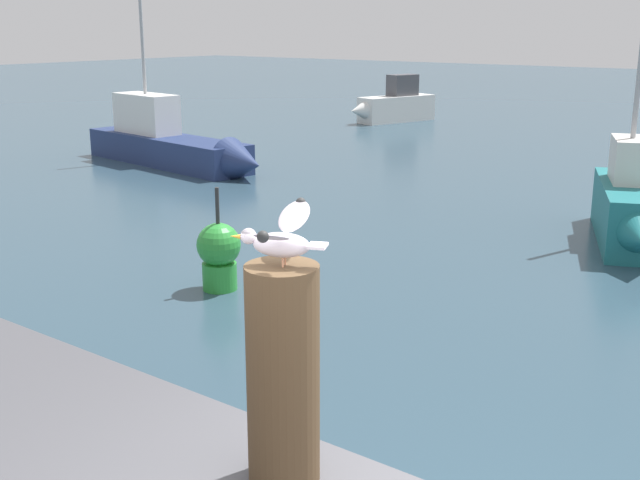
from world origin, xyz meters
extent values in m
cylinder|color=#4C3823|center=(-0.72, -0.34, 1.90)|extent=(0.30, 0.30, 0.94)
cylinder|color=tan|center=(-0.72, -0.32, 2.39)|extent=(0.01, 0.01, 0.04)
cylinder|color=tan|center=(-0.70, -0.35, 2.39)|extent=(0.01, 0.01, 0.04)
ellipsoid|color=silver|center=(-0.72, -0.34, 2.46)|extent=(0.25, 0.18, 0.10)
sphere|color=silver|center=(-0.84, -0.40, 2.48)|extent=(0.06, 0.06, 0.06)
cone|color=gold|center=(-0.89, -0.42, 2.48)|extent=(0.05, 0.04, 0.02)
cube|color=silver|center=(-0.59, -0.28, 2.46)|extent=(0.10, 0.10, 0.01)
ellipsoid|color=silver|center=(-0.78, -0.18, 2.53)|extent=(0.21, 0.27, 0.10)
sphere|color=#3C3C3C|center=(-0.83, -0.08, 2.56)|extent=(0.04, 0.04, 0.04)
ellipsoid|color=silver|center=(-0.64, -0.49, 2.53)|extent=(0.21, 0.27, 0.10)
sphere|color=#3C3C3C|center=(-0.59, -0.59, 2.56)|extent=(0.04, 0.04, 0.04)
cube|color=#1E7075|center=(-2.23, 9.83, 0.45)|extent=(1.87, 2.99, 0.90)
cube|color=silver|center=(-2.32, 10.04, 1.24)|extent=(0.91, 1.20, 0.68)
cube|color=silver|center=(-13.36, 21.06, 0.44)|extent=(1.59, 3.00, 0.87)
cone|color=silver|center=(-13.82, 19.48, 0.48)|extent=(0.92, 0.92, 0.74)
cube|color=#47474C|center=(-13.29, 21.30, 1.23)|extent=(0.83, 1.15, 0.72)
cube|color=navy|center=(-13.20, 10.32, 0.34)|extent=(5.25, 1.82, 0.68)
cone|color=navy|center=(-10.36, 9.95, 0.37)|extent=(1.16, 1.16, 1.03)
cube|color=white|center=(-13.98, 10.43, 1.16)|extent=(1.91, 0.98, 0.95)
cylinder|color=#A5A5A8|center=(-13.98, 10.43, 2.81)|extent=(0.08, 0.08, 2.35)
cylinder|color=green|center=(-5.65, 4.31, 0.17)|extent=(0.44, 0.44, 0.35)
sphere|color=green|center=(-5.65, 4.31, 0.59)|extent=(0.56, 0.56, 0.56)
cylinder|color=#2D2D2D|center=(-5.65, 4.31, 1.08)|extent=(0.05, 0.05, 0.50)
camera|label=1|loc=(1.19, -2.62, 3.29)|focal=44.64mm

